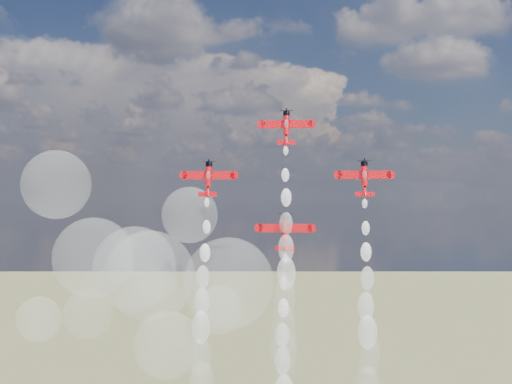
{
  "coord_description": "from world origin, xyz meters",
  "views": [
    {
      "loc": [
        -2.43,
        -136.78,
        105.58
      ],
      "look_at": [
        -14.2,
        6.13,
        106.48
      ],
      "focal_mm": 50.0,
      "sensor_mm": 36.0,
      "label": 1
    }
  ],
  "objects_px": {
    "plane_left": "(208,178)",
    "plane_slot": "(285,231)",
    "plane_right": "(364,178)",
    "plane_lead": "(286,127)"
  },
  "relations": [
    {
      "from": "plane_left",
      "to": "plane_slot",
      "type": "xyz_separation_m",
      "value": [
        15.67,
        -2.96,
        -10.57
      ]
    },
    {
      "from": "plane_lead",
      "to": "plane_right",
      "type": "relative_size",
      "value": 1.0
    },
    {
      "from": "plane_left",
      "to": "plane_slot",
      "type": "height_order",
      "value": "plane_left"
    },
    {
      "from": "plane_right",
      "to": "plane_slot",
      "type": "height_order",
      "value": "plane_right"
    },
    {
      "from": "plane_right",
      "to": "plane_slot",
      "type": "distance_m",
      "value": 19.13
    },
    {
      "from": "plane_lead",
      "to": "plane_right",
      "type": "bearing_deg",
      "value": -10.7
    },
    {
      "from": "plane_slot",
      "to": "plane_lead",
      "type": "bearing_deg",
      "value": 90.0
    },
    {
      "from": "plane_lead",
      "to": "plane_left",
      "type": "height_order",
      "value": "plane_lead"
    },
    {
      "from": "plane_right",
      "to": "plane_left",
      "type": "bearing_deg",
      "value": 180.0
    },
    {
      "from": "plane_lead",
      "to": "plane_right",
      "type": "xyz_separation_m",
      "value": [
        15.67,
        -2.96,
        -10.57
      ]
    }
  ]
}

